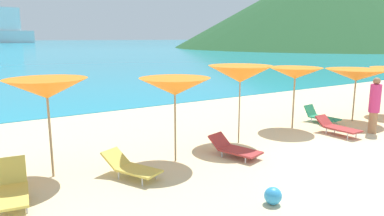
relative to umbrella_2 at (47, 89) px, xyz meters
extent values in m
cube|color=beige|center=(6.89, 6.86, -2.23)|extent=(50.00, 100.00, 0.30)
cone|color=#235128|center=(100.64, 67.91, 11.60)|extent=(100.50, 100.50, 27.37)
cylinder|color=#9E7F59|center=(0.00, 0.00, -0.98)|extent=(0.05, 0.05, 2.20)
cone|color=orange|center=(0.00, 0.00, 0.00)|extent=(1.95, 1.95, 0.45)
sphere|color=#9E7F59|center=(0.00, 0.00, 0.15)|extent=(0.07, 0.07, 0.07)
cylinder|color=#9E7F59|center=(2.96, -0.64, -1.03)|extent=(0.05, 0.05, 2.10)
cone|color=orange|center=(2.96, -0.64, -0.10)|extent=(1.91, 1.91, 0.45)
sphere|color=#9E7F59|center=(2.96, -0.64, 0.05)|extent=(0.07, 0.07, 0.07)
cylinder|color=#9E7F59|center=(5.46, -0.24, -0.95)|extent=(0.04, 0.04, 2.27)
cone|color=orange|center=(5.46, -0.24, 0.06)|extent=(2.00, 2.00, 0.51)
sphere|color=#9E7F59|center=(5.46, -0.24, 0.21)|extent=(0.07, 0.07, 0.07)
cylinder|color=#9E7F59|center=(8.26, 0.10, -1.04)|extent=(0.06, 0.06, 2.09)
cone|color=orange|center=(8.26, 0.10, -0.09)|extent=(2.06, 2.06, 0.40)
sphere|color=#9E7F59|center=(8.26, 0.10, 0.04)|extent=(0.07, 0.07, 0.07)
cylinder|color=#9E7F59|center=(11.12, -0.39, -1.13)|extent=(0.06, 0.06, 1.92)
cone|color=orange|center=(11.12, -0.39, -0.28)|extent=(2.51, 2.51, 0.44)
sphere|color=#9E7F59|center=(11.12, -0.39, -0.14)|extent=(0.07, 0.07, 0.07)
cube|color=#A53333|center=(8.83, -1.53, -1.84)|extent=(0.58, 1.14, 0.05)
cube|color=#A53333|center=(8.81, -0.80, -1.69)|extent=(0.54, 0.38, 0.34)
cylinder|color=silver|center=(8.59, -1.89, -1.97)|extent=(0.04, 0.04, 0.22)
cylinder|color=silver|center=(9.07, -1.88, -1.97)|extent=(0.04, 0.04, 0.22)
cylinder|color=silver|center=(8.58, -1.10, -1.97)|extent=(0.04, 0.04, 0.22)
cylinder|color=silver|center=(9.06, -1.09, -1.97)|extent=(0.04, 0.04, 0.22)
cube|color=#D8BF4C|center=(1.62, -1.28, -1.87)|extent=(0.94, 1.15, 0.05)
cube|color=#D8BF4C|center=(1.31, -0.62, -1.70)|extent=(0.69, 0.65, 0.37)
cylinder|color=silver|center=(1.52, -1.65, -1.99)|extent=(0.04, 0.04, 0.19)
cylinder|color=silver|center=(1.96, -1.45, -1.99)|extent=(0.04, 0.04, 0.19)
cylinder|color=silver|center=(1.23, -1.01, -1.99)|extent=(0.04, 0.04, 0.19)
cylinder|color=silver|center=(1.67, -0.81, -1.99)|extent=(0.04, 0.04, 0.19)
cube|color=#268C66|center=(9.85, -0.07, -1.88)|extent=(0.65, 1.12, 0.05)
cube|color=#268C66|center=(9.79, 0.58, -1.68)|extent=(0.55, 0.32, 0.43)
cylinder|color=silver|center=(9.65, -0.42, -1.99)|extent=(0.04, 0.04, 0.18)
cylinder|color=silver|center=(10.12, -0.38, -1.99)|extent=(0.04, 0.04, 0.18)
cylinder|color=silver|center=(9.58, 0.33, -1.99)|extent=(0.04, 0.04, 0.18)
cylinder|color=silver|center=(10.05, 0.37, -1.99)|extent=(0.04, 0.04, 0.18)
cube|color=#A53333|center=(4.56, -1.39, -1.90)|extent=(0.91, 1.21, 0.05)
cube|color=#A53333|center=(4.36, -0.70, -1.73)|extent=(0.69, 0.55, 0.37)
cylinder|color=silver|center=(4.40, -1.78, -2.00)|extent=(0.04, 0.04, 0.16)
cylinder|color=silver|center=(4.91, -1.63, -2.00)|extent=(0.04, 0.04, 0.16)
cylinder|color=silver|center=(4.19, -1.06, -2.00)|extent=(0.04, 0.04, 0.16)
cylinder|color=silver|center=(4.70, -0.90, -2.00)|extent=(0.04, 0.04, 0.16)
cube|color=#D8BF4C|center=(-1.00, -1.21, -1.86)|extent=(0.73, 1.29, 0.05)
cube|color=#D8BF4C|center=(-0.90, -0.48, -1.59)|extent=(0.58, 0.37, 0.54)
cylinder|color=silver|center=(-0.81, -1.63, -1.98)|extent=(0.04, 0.04, 0.20)
cylinder|color=silver|center=(-1.18, -0.72, -1.98)|extent=(0.04, 0.04, 0.20)
cylinder|color=silver|center=(-0.70, -0.78, -1.98)|extent=(0.04, 0.04, 0.20)
cylinder|color=#A3704C|center=(10.04, -1.84, -1.72)|extent=(0.27, 0.27, 0.73)
cylinder|color=#D83372|center=(10.04, -1.84, -0.88)|extent=(0.36, 0.36, 0.95)
sphere|color=#A3704C|center=(10.04, -1.84, -0.29)|extent=(0.24, 0.24, 0.24)
sphere|color=#3399D8|center=(3.30, -3.84, -1.91)|extent=(0.35, 0.35, 0.35)
camera|label=1|loc=(-1.57, -8.47, 1.13)|focal=33.50mm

